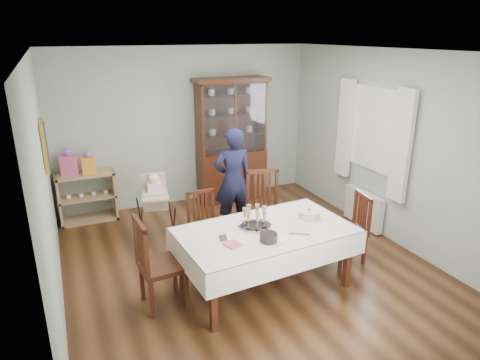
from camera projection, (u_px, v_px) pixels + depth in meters
floor at (245, 263)px, 5.67m from camera, size 5.00×5.00×0.00m
room_shell at (229, 129)px, 5.57m from camera, size 5.00×5.00×5.00m
dining_table at (265, 258)px, 5.02m from camera, size 2.08×1.29×0.76m
china_cabinet at (231, 138)px, 7.54m from camera, size 1.30×0.48×2.18m
sideboard at (87, 197)px, 6.85m from camera, size 0.90×0.38×0.80m
picture_frame at (44, 145)px, 4.98m from camera, size 0.04×0.48×0.58m
window at (375, 129)px, 6.27m from camera, size 0.04×1.02×1.22m
curtain_left at (402, 146)px, 5.74m from camera, size 0.07×0.30×1.55m
curtain_right at (345, 128)px, 6.82m from camera, size 0.07×0.30×1.55m
radiator at (364, 208)px, 6.66m from camera, size 0.10×0.80×0.55m
chair_far_left at (205, 238)px, 5.79m from camera, size 0.42×0.42×0.89m
chair_far_right at (265, 225)px, 6.04m from camera, size 0.58×0.58×1.08m
chair_end_left at (162, 280)px, 4.72m from camera, size 0.50×0.50×1.06m
chair_end_right at (348, 241)px, 5.69m from camera, size 0.47×0.47×0.92m
woman at (233, 180)px, 6.37m from camera, size 0.62×0.44×1.61m
high_chair at (156, 216)px, 6.12m from camera, size 0.54×0.54×1.05m
champagne_tray at (255, 221)px, 4.95m from camera, size 0.39×0.39×0.24m
birthday_cake at (309, 215)px, 5.16m from camera, size 0.30×0.30×0.20m
plate_stack_dark at (269, 237)px, 4.61m from camera, size 0.23×0.23×0.09m
plate_stack_white at (280, 235)px, 4.67m from camera, size 0.22×0.22×0.08m
napkin_stack at (233, 244)px, 4.53m from camera, size 0.19×0.19×0.02m
cutlery at (220, 239)px, 4.67m from camera, size 0.15×0.18×0.01m
cake_knife at (297, 234)px, 4.77m from camera, size 0.27×0.17×0.01m
gift_bag_pink at (69, 163)px, 6.56m from camera, size 0.26×0.20×0.44m
gift_bag_orange at (89, 163)px, 6.68m from camera, size 0.22×0.16×0.37m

